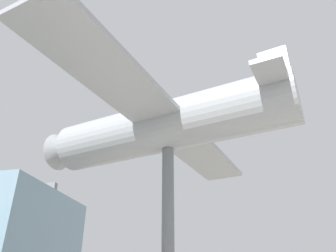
% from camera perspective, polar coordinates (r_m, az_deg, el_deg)
% --- Properties ---
extents(support_pylon_central, '(0.46, 0.46, 6.64)m').
position_cam_1_polar(support_pylon_central, '(12.24, 0.00, -18.52)').
color(support_pylon_central, slate).
rests_on(support_pylon_central, ground_plane).
extents(suspended_airplane, '(14.81, 11.81, 3.30)m').
position_cam_1_polar(suspended_airplane, '(13.72, -0.83, -0.15)').
color(suspended_airplane, '#93999E').
rests_on(suspended_airplane, support_pylon_central).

